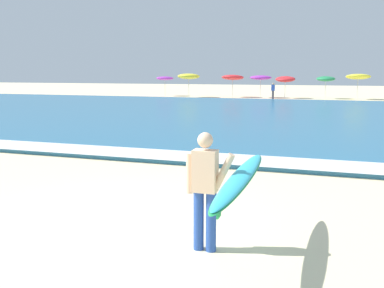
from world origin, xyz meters
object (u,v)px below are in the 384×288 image
object	(u,v)px
beach_umbrella_6	(358,77)
beach_umbrella_0	(165,78)
beach_umbrella_5	(326,79)
beach_umbrella_1	(189,76)
beach_umbrella_3	(261,78)
surfer_with_board	(223,182)
beach_umbrella_2	(233,77)
beachgoer_near_row_left	(273,91)
beach_umbrella_4	(285,79)

from	to	relation	value
beach_umbrella_6	beach_umbrella_0	bearing A→B (deg)	179.91
beach_umbrella_5	beach_umbrella_6	xyz separation A→B (m)	(2.89, -0.23, 0.22)
beach_umbrella_1	beach_umbrella_3	bearing A→B (deg)	12.39
surfer_with_board	beach_umbrella_2	xyz separation A→B (m)	(-7.94, 36.82, 0.99)
beach_umbrella_2	beach_umbrella_5	size ratio (longest dim) A/B	1.07
beach_umbrella_2	beachgoer_near_row_left	bearing A→B (deg)	-28.41
beach_umbrella_2	beach_umbrella_4	distance (m)	5.33
beach_umbrella_3	beachgoer_near_row_left	distance (m)	3.01
beach_umbrella_0	beach_umbrella_5	size ratio (longest dim) A/B	0.96
beach_umbrella_1	beach_umbrella_5	size ratio (longest dim) A/B	1.11
beachgoer_near_row_left	beach_umbrella_6	bearing A→B (deg)	18.11
beach_umbrella_2	beach_umbrella_6	world-z (taller)	beach_umbrella_6
beach_umbrella_0	beach_umbrella_5	distance (m)	16.64
beach_umbrella_1	beach_umbrella_6	size ratio (longest dim) A/B	0.99
surfer_with_board	beach_umbrella_4	xyz separation A→B (m)	(-2.61, 36.66, 0.84)
beach_umbrella_0	beach_umbrella_4	size ratio (longest dim) A/B	0.95
beach_umbrella_0	beach_umbrella_1	xyz separation A→B (m)	(3.31, -1.77, 0.24)
beach_umbrella_4	beachgoer_near_row_left	world-z (taller)	beach_umbrella_4
beach_umbrella_2	beach_umbrella_0	bearing A→B (deg)	179.11
beach_umbrella_6	beachgoer_near_row_left	size ratio (longest dim) A/B	1.58
beach_umbrella_0	beach_umbrella_2	bearing A→B (deg)	-0.89
beach_umbrella_2	beach_umbrella_3	xyz separation A→B (m)	(2.88, -0.09, -0.01)
beach_umbrella_4	beach_umbrella_5	distance (m)	3.83
beach_umbrella_2	beachgoer_near_row_left	size ratio (longest dim) A/B	1.50
beach_umbrella_1	beach_umbrella_4	distance (m)	9.66
beach_umbrella_6	beach_umbrella_3	bearing A→B (deg)	-178.87
surfer_with_board	beach_umbrella_2	size ratio (longest dim) A/B	1.26
surfer_with_board	beach_umbrella_2	bearing A→B (deg)	102.16
beach_umbrella_4	beach_umbrella_5	xyz separation A→B (m)	(3.80, 0.48, 0.04)
beach_umbrella_6	beach_umbrella_2	bearing A→B (deg)	-179.58
beach_umbrella_4	beachgoer_near_row_left	bearing A→B (deg)	-111.94
beach_umbrella_0	beach_umbrella_6	bearing A→B (deg)	-0.09
beach_umbrella_4	beach_umbrella_6	bearing A→B (deg)	2.13
beach_umbrella_4	beachgoer_near_row_left	distance (m)	2.62
beach_umbrella_2	surfer_with_board	bearing A→B (deg)	-77.84
beach_umbrella_5	beach_umbrella_2	bearing A→B (deg)	-178.02
beach_umbrella_1	beach_umbrella_2	world-z (taller)	beach_umbrella_1
beach_umbrella_5	beachgoer_near_row_left	distance (m)	5.53
surfer_with_board	beach_umbrella_1	size ratio (longest dim) A/B	1.21
beach_umbrella_2	beach_umbrella_4	world-z (taller)	beach_umbrella_2
beach_umbrella_5	beachgoer_near_row_left	bearing A→B (deg)	-150.01
beach_umbrella_3	beachgoer_near_row_left	xyz separation A→B (m)	(1.55, -2.30, -1.18)
beach_umbrella_1	beach_umbrella_2	bearing A→B (deg)	21.36
beach_umbrella_1	beach_umbrella_5	world-z (taller)	beach_umbrella_1
beachgoer_near_row_left	surfer_with_board	bearing A→B (deg)	-84.18
beach_umbrella_1	beachgoer_near_row_left	distance (m)	8.77
beach_umbrella_6	beachgoer_near_row_left	xyz separation A→B (m)	(-7.59, -2.48, -1.30)
beach_umbrella_1	beach_umbrella_2	distance (m)	4.53
surfer_with_board	beach_umbrella_6	xyz separation A→B (m)	(4.08, 36.91, 1.10)
beach_umbrella_4	beach_umbrella_5	bearing A→B (deg)	7.15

